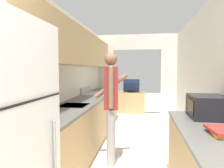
{
  "coord_description": "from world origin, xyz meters",
  "views": [
    {
      "loc": [
        0.22,
        -0.53,
        1.45
      ],
      "look_at": [
        -0.28,
        2.57,
        1.22
      ],
      "focal_mm": 32.0,
      "sensor_mm": 36.0,
      "label": 1
    }
  ],
  "objects_px": {
    "microwave": "(207,107)",
    "book_stack": "(222,131)",
    "television": "(131,86)",
    "range_oven": "(98,111)",
    "tv_cabinet": "(131,102)",
    "person": "(111,104)"
  },
  "relations": [
    {
      "from": "person",
      "to": "television",
      "type": "xyz_separation_m",
      "value": [
        0.09,
        3.63,
        -0.01
      ]
    },
    {
      "from": "person",
      "to": "range_oven",
      "type": "bearing_deg",
      "value": 11.3
    },
    {
      "from": "television",
      "to": "person",
      "type": "bearing_deg",
      "value": -91.37
    },
    {
      "from": "person",
      "to": "television",
      "type": "height_order",
      "value": "person"
    },
    {
      "from": "microwave",
      "to": "television",
      "type": "height_order",
      "value": "microwave"
    },
    {
      "from": "range_oven",
      "to": "book_stack",
      "type": "height_order",
      "value": "range_oven"
    },
    {
      "from": "range_oven",
      "to": "person",
      "type": "xyz_separation_m",
      "value": [
        0.59,
        -1.61,
        0.47
      ]
    },
    {
      "from": "range_oven",
      "to": "tv_cabinet",
      "type": "bearing_deg",
      "value": 71.81
    },
    {
      "from": "book_stack",
      "to": "television",
      "type": "relative_size",
      "value": 0.58
    },
    {
      "from": "microwave",
      "to": "book_stack",
      "type": "xyz_separation_m",
      "value": [
        -0.07,
        -0.64,
        -0.1
      ]
    },
    {
      "from": "range_oven",
      "to": "book_stack",
      "type": "distance_m",
      "value": 3.32
    },
    {
      "from": "tv_cabinet",
      "to": "television",
      "type": "relative_size",
      "value": 1.7
    },
    {
      "from": "range_oven",
      "to": "television",
      "type": "distance_m",
      "value": 2.18
    },
    {
      "from": "range_oven",
      "to": "person",
      "type": "bearing_deg",
      "value": -69.88
    },
    {
      "from": "range_oven",
      "to": "book_stack",
      "type": "relative_size",
      "value": 3.38
    },
    {
      "from": "person",
      "to": "microwave",
      "type": "relative_size",
      "value": 3.63
    },
    {
      "from": "range_oven",
      "to": "tv_cabinet",
      "type": "xyz_separation_m",
      "value": [
        0.68,
        2.06,
        -0.1
      ]
    },
    {
      "from": "book_stack",
      "to": "microwave",
      "type": "bearing_deg",
      "value": 83.89
    },
    {
      "from": "person",
      "to": "book_stack",
      "type": "distance_m",
      "value": 1.65
    },
    {
      "from": "range_oven",
      "to": "microwave",
      "type": "xyz_separation_m",
      "value": [
        1.82,
        -2.15,
        0.57
      ]
    },
    {
      "from": "television",
      "to": "microwave",
      "type": "bearing_deg",
      "value": -74.71
    },
    {
      "from": "microwave",
      "to": "television",
      "type": "xyz_separation_m",
      "value": [
        -1.14,
        4.17,
        -0.11
      ]
    }
  ]
}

